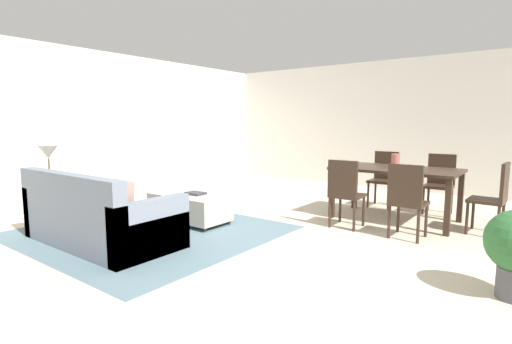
% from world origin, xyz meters
% --- Properties ---
extents(ground_plane, '(10.80, 10.80, 0.00)m').
position_xyz_m(ground_plane, '(0.00, 0.00, 0.00)').
color(ground_plane, beige).
extents(wall_back, '(9.00, 0.12, 2.70)m').
position_xyz_m(wall_back, '(0.00, 5.00, 1.35)').
color(wall_back, silver).
rests_on(wall_back, ground_plane).
extents(wall_left, '(0.12, 11.00, 2.70)m').
position_xyz_m(wall_left, '(-4.50, 0.50, 1.35)').
color(wall_left, silver).
rests_on(wall_left, ground_plane).
extents(area_rug, '(3.00, 2.80, 0.01)m').
position_xyz_m(area_rug, '(-1.88, -0.22, 0.00)').
color(area_rug, slate).
rests_on(area_rug, ground_plane).
extents(couch, '(1.95, 0.94, 0.86)m').
position_xyz_m(couch, '(-1.94, -0.90, 0.29)').
color(couch, slate).
rests_on(couch, ground_plane).
extents(ottoman_table, '(1.16, 0.57, 0.40)m').
position_xyz_m(ottoman_table, '(-1.81, 0.40, 0.23)').
color(ottoman_table, '#B7AD9E').
rests_on(ottoman_table, ground_plane).
extents(side_table, '(0.40, 0.40, 0.58)m').
position_xyz_m(side_table, '(-3.22, -0.84, 0.45)').
color(side_table, brown).
rests_on(side_table, ground_plane).
extents(table_lamp, '(0.26, 0.26, 0.53)m').
position_xyz_m(table_lamp, '(-3.22, -0.84, 0.99)').
color(table_lamp, brown).
rests_on(table_lamp, side_table).
extents(dining_table, '(1.69, 0.96, 0.76)m').
position_xyz_m(dining_table, '(0.46, 2.30, 0.67)').
color(dining_table, '#332319').
rests_on(dining_table, ground_plane).
extents(dining_chair_near_left, '(0.41, 0.41, 0.92)m').
position_xyz_m(dining_chair_near_left, '(0.07, 1.45, 0.52)').
color(dining_chair_near_left, '#332319').
rests_on(dining_chair_near_left, ground_plane).
extents(dining_chair_near_right, '(0.41, 0.41, 0.92)m').
position_xyz_m(dining_chair_near_right, '(0.87, 1.42, 0.52)').
color(dining_chair_near_right, '#332319').
rests_on(dining_chair_near_right, ground_plane).
extents(dining_chair_far_left, '(0.40, 0.40, 0.92)m').
position_xyz_m(dining_chair_far_left, '(0.00, 3.15, 0.52)').
color(dining_chair_far_left, '#332319').
rests_on(dining_chair_far_left, ground_plane).
extents(dining_chair_far_right, '(0.41, 0.41, 0.92)m').
position_xyz_m(dining_chair_far_right, '(0.87, 3.15, 0.52)').
color(dining_chair_far_right, '#332319').
rests_on(dining_chair_far_right, ground_plane).
extents(dining_chair_head_east, '(0.42, 0.42, 0.92)m').
position_xyz_m(dining_chair_head_east, '(1.69, 2.26, 0.52)').
color(dining_chair_head_east, '#332319').
rests_on(dining_chair_head_east, ground_plane).
extents(vase_centerpiece, '(0.12, 0.12, 0.20)m').
position_xyz_m(vase_centerpiece, '(0.44, 2.31, 0.86)').
color(vase_centerpiece, '#B26659').
rests_on(vase_centerpiece, dining_table).
extents(book_on_ottoman, '(0.27, 0.21, 0.03)m').
position_xyz_m(book_on_ottoman, '(-1.74, 0.46, 0.42)').
color(book_on_ottoman, '#333338').
rests_on(book_on_ottoman, ottoman_table).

